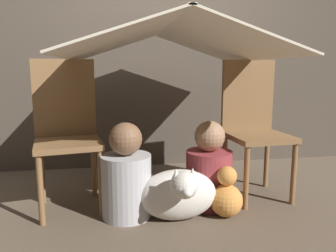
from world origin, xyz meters
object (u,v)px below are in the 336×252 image
at_px(person_front, 126,178).
at_px(person_second, 209,170).
at_px(chair_right, 254,123).
at_px(chair_left, 67,128).
at_px(dog, 178,194).

height_order(person_front, person_second, person_front).
distance_m(chair_right, person_front, 1.01).
bearing_deg(person_front, chair_left, 146.74).
bearing_deg(chair_left, dog, -38.37).
distance_m(chair_left, person_front, 0.53).
bearing_deg(chair_left, chair_right, -10.24).
distance_m(chair_left, dog, 0.85).
relative_size(person_second, dog, 1.21).
xyz_separation_m(person_front, person_second, (0.56, 0.08, -0.01)).
distance_m(person_front, person_second, 0.56).
height_order(chair_right, person_second, chair_right).
height_order(chair_right, person_front, chair_right).
distance_m(person_front, dog, 0.34).
distance_m(chair_left, chair_right, 1.31).
distance_m(chair_right, person_second, 0.50).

